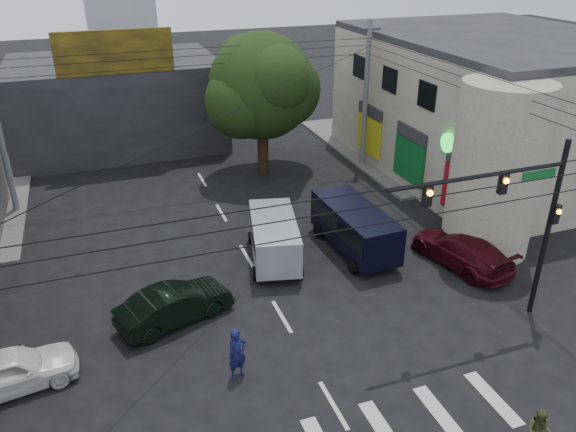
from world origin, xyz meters
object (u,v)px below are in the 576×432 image
pedestrian_olive (539,432)px  dark_sedan (175,305)px  utility_pole_far_right (366,96)px  traffic_officer (237,354)px  traffic_gantry (517,208)px  maroon_sedan (461,250)px  white_compact (10,371)px  navy_van (354,229)px  street_tree (262,87)px  silver_minivan (274,240)px

pedestrian_olive → dark_sedan: bearing=-179.0°
utility_pole_far_right → traffic_officer: bearing=-128.0°
traffic_gantry → maroon_sedan: 5.86m
traffic_gantry → pedestrian_olive: (-3.07, -5.63, -4.06)m
utility_pole_far_right → dark_sedan: bearing=-138.5°
traffic_gantry → white_compact: 18.13m
traffic_officer → dark_sedan: bearing=93.1°
pedestrian_olive → maroon_sedan: bearing=115.7°
maroon_sedan → pedestrian_olive: 10.54m
navy_van → traffic_officer: size_ratio=2.90×
dark_sedan → traffic_officer: 4.11m
dark_sedan → navy_van: navy_van is taller
street_tree → pedestrian_olive: (0.76, -23.64, -4.71)m
navy_van → maroon_sedan: bearing=-127.9°
traffic_gantry → traffic_officer: traffic_gantry is taller
white_compact → navy_van: navy_van is taller
maroon_sedan → traffic_officer: (-11.50, -3.67, 0.21)m
silver_minivan → dark_sedan: bearing=134.5°
silver_minivan → white_compact: bearing=127.7°
silver_minivan → navy_van: (3.87, -0.41, 0.07)m
traffic_officer → silver_minivan: bearing=44.5°
maroon_sedan → pedestrian_olive: (-4.24, -9.66, 0.03)m
white_compact → maroon_sedan: bearing=-93.5°
maroon_sedan → dark_sedan: bearing=-12.2°
utility_pole_far_right → street_tree: bearing=171.3°
traffic_gantry → traffic_officer: 11.04m
traffic_officer → pedestrian_olive: bearing=-57.3°
street_tree → utility_pole_far_right: bearing=-8.7°
street_tree → traffic_officer: street_tree is taller
utility_pole_far_right → pedestrian_olive: utility_pole_far_right is taller
traffic_gantry → navy_van: bearing=112.2°
utility_pole_far_right → maroon_sedan: 13.63m
white_compact → dark_sedan: bearing=-80.7°
traffic_gantry → dark_sedan: traffic_gantry is taller
traffic_gantry → dark_sedan: size_ratio=1.51×
street_tree → traffic_gantry: bearing=-78.0°
traffic_gantry → silver_minivan: traffic_gantry is taller
utility_pole_far_right → silver_minivan: size_ratio=1.82×
maroon_sedan → utility_pole_far_right: bearing=-108.1°
street_tree → dark_sedan: street_tree is taller
navy_van → street_tree: bearing=3.0°
dark_sedan → pedestrian_olive: bearing=-157.0°
dark_sedan → maroon_sedan: 12.97m
street_tree → traffic_gantry: size_ratio=1.21×
street_tree → white_compact: 21.33m
traffic_gantry → utility_pole_far_right: 17.21m
street_tree → utility_pole_far_right: size_ratio=0.95×
traffic_officer → street_tree: bearing=52.0°
dark_sedan → silver_minivan: 5.99m
traffic_gantry → white_compact: (-17.50, 2.34, -4.11)m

